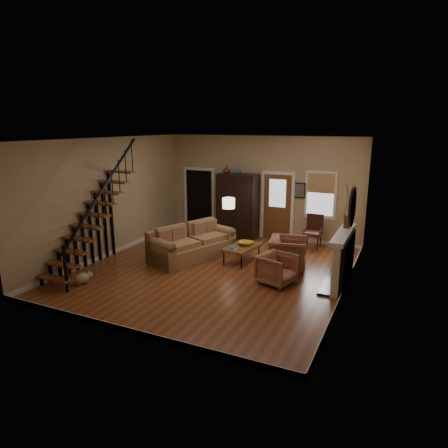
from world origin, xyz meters
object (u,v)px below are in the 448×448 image
at_px(armchair_right, 288,254).
at_px(armchair_left, 277,269).
at_px(armoire, 238,206).
at_px(coffee_table, 242,254).
at_px(side_chair, 313,232).
at_px(floor_lamp, 229,225).
at_px(sofa, 192,243).

bearing_deg(armchair_right, armchair_left, 171.43).
xyz_separation_m(armoire, coffee_table, (1.08, -2.21, -0.83)).
xyz_separation_m(armchair_left, armchair_right, (-0.04, 1.03, 0.07)).
xyz_separation_m(armchair_right, side_chair, (0.17, 2.05, 0.09)).
height_order(armoire, floor_lamp, armoire).
relative_size(armoire, coffee_table, 1.83).
distance_m(sofa, side_chair, 3.67).
distance_m(sofa, armchair_left, 2.76).
distance_m(armchair_right, side_chair, 2.06).
relative_size(armoire, armchair_left, 2.68).
xyz_separation_m(coffee_table, armchair_left, (1.34, -1.07, 0.14)).
bearing_deg(sofa, coffee_table, 36.08).
xyz_separation_m(armchair_right, floor_lamp, (-2.04, 0.80, 0.37)).
xyz_separation_m(armoire, sofa, (-0.25, -2.58, -0.60)).
xyz_separation_m(armoire, armchair_right, (2.38, -2.25, -0.63)).
relative_size(armchair_left, side_chair, 0.77).
bearing_deg(armchair_right, floor_lamp, 58.06).
bearing_deg(sofa, armoire, 105.29).
relative_size(armoire, side_chair, 2.06).
height_order(armoire, armchair_left, armoire).
relative_size(armchair_right, floor_lamp, 0.59).
bearing_deg(armchair_left, floor_lamp, 64.56).
height_order(coffee_table, armchair_right, armchair_right).
height_order(armoire, sofa, armoire).
bearing_deg(coffee_table, side_chair, 53.89).
bearing_deg(floor_lamp, side_chair, 29.56).
relative_size(sofa, floor_lamp, 1.52).
xyz_separation_m(sofa, coffee_table, (1.33, 0.36, -0.23)).
distance_m(coffee_table, side_chair, 2.51).
height_order(sofa, armchair_right, sofa).
bearing_deg(side_chair, armchair_left, -92.41).
height_order(armchair_left, armchair_right, armchair_right).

